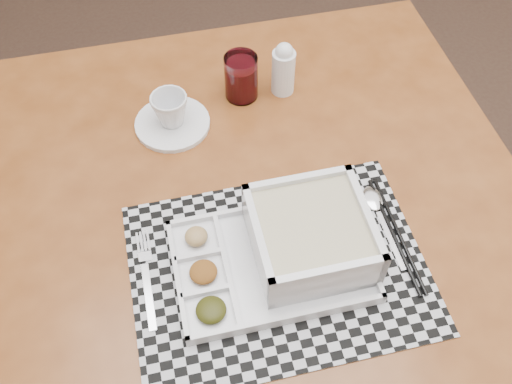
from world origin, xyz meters
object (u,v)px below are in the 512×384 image
dining_table (253,229)px  serving_tray (299,243)px  juice_glass (241,79)px  cup (170,110)px  creamer_bottle (283,69)px

dining_table → serving_tray: size_ratio=3.28×
serving_tray → juice_glass: 0.40m
dining_table → cup: (-0.13, 0.22, 0.12)m
serving_tray → juice_glass: (-0.05, 0.40, 0.01)m
serving_tray → cup: (-0.20, 0.33, 0.01)m
serving_tray → cup: 0.38m
creamer_bottle → dining_table: bearing=-109.3°
dining_table → serving_tray: serving_tray is taller
serving_tray → creamer_bottle: creamer_bottle is taller
cup → serving_tray: bearing=-42.8°
dining_table → creamer_bottle: 0.33m
dining_table → juice_glass: juice_glass is taller
juice_glass → creamer_bottle: 0.09m
dining_table → serving_tray: (0.06, -0.11, 0.12)m
serving_tray → juice_glass: bearing=96.9°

